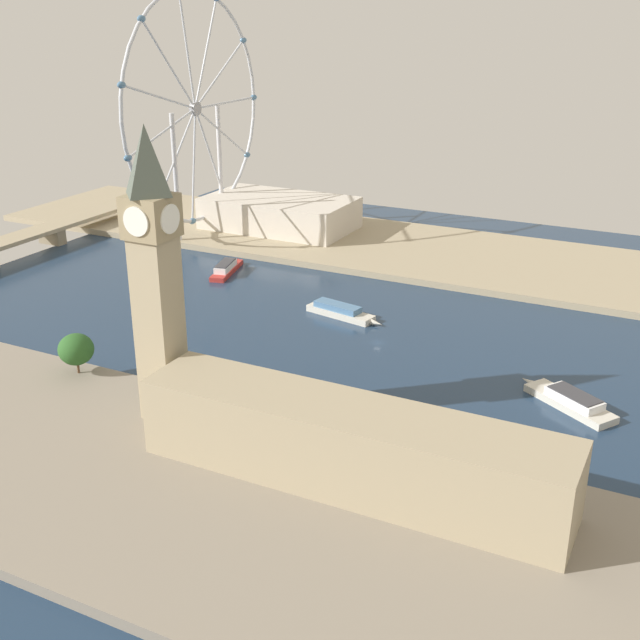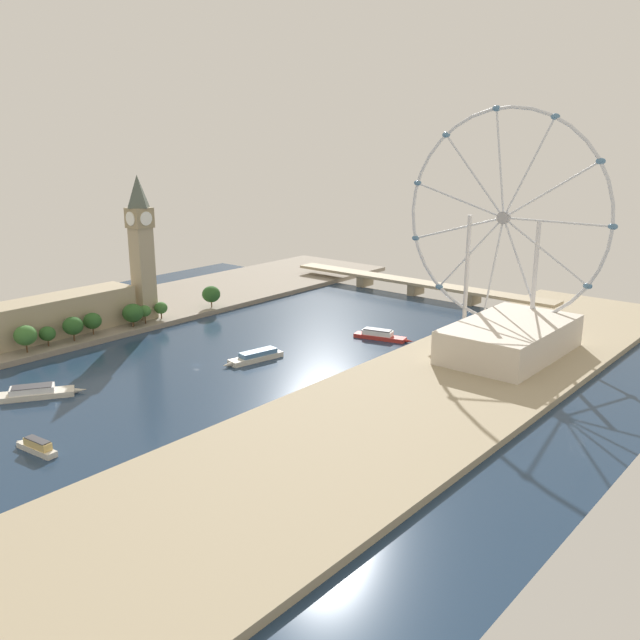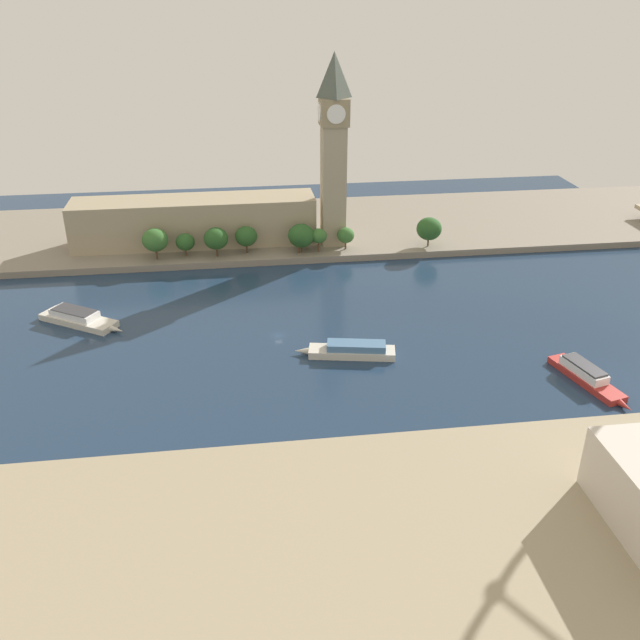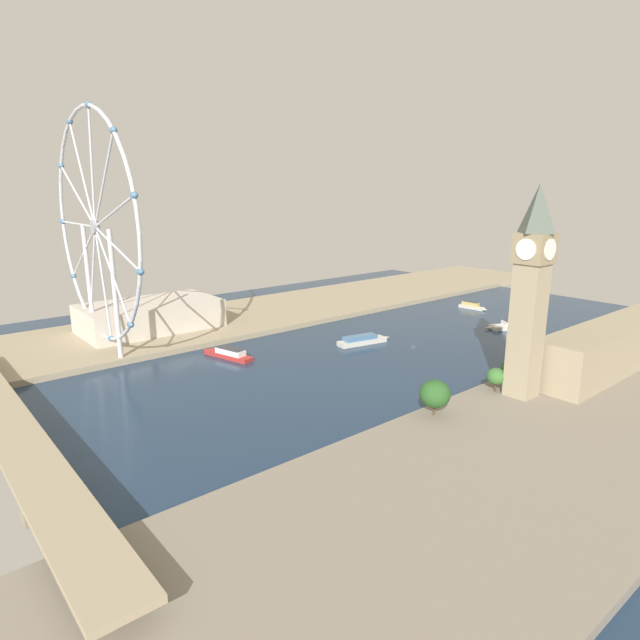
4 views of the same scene
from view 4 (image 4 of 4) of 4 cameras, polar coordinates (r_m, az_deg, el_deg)
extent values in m
plane|color=#1E334C|center=(306.97, 9.98, -2.44)|extent=(393.60, 393.60, 0.00)
cube|color=gray|center=(253.72, 29.76, -7.33)|extent=(90.00, 520.00, 3.00)
cube|color=tan|center=(385.46, -2.76, 1.36)|extent=(90.00, 520.00, 3.00)
cube|color=tan|center=(227.55, 21.18, -1.12)|extent=(10.55, 10.55, 54.22)
cube|color=#928260|center=(221.81, 21.93, 7.12)|extent=(12.24, 12.24, 11.63)
pyramid|color=#4C564C|center=(220.78, 22.29, 11.02)|extent=(11.08, 11.08, 18.65)
cylinder|color=white|center=(216.29, 21.12, 7.04)|extent=(8.02, 0.50, 8.02)
cylinder|color=white|center=(227.38, 22.70, 7.20)|extent=(8.02, 0.50, 8.02)
cylinder|color=white|center=(224.86, 20.51, 7.33)|extent=(0.50, 8.02, 8.02)
cylinder|color=white|center=(218.91, 23.38, 6.91)|extent=(0.50, 8.02, 8.02)
cube|color=tan|center=(284.40, 28.74, -2.46)|extent=(22.00, 111.16, 21.24)
cylinder|color=#513823|center=(308.24, 26.48, -2.65)|extent=(0.80, 0.80, 4.49)
ellipsoid|color=#386B2D|center=(306.54, 26.62, -1.43)|extent=(11.33, 11.33, 10.20)
cylinder|color=#513823|center=(296.42, 25.80, -3.32)|extent=(0.80, 0.80, 3.32)
ellipsoid|color=#285623|center=(295.08, 25.91, -2.38)|extent=(8.42, 8.42, 7.58)
cylinder|color=#513823|center=(285.09, 24.30, -3.73)|extent=(0.80, 0.80, 4.08)
ellipsoid|color=#285623|center=(283.36, 24.43, -2.50)|extent=(10.78, 10.78, 9.71)
cylinder|color=#513823|center=(272.36, 23.58, -4.47)|extent=(0.80, 0.80, 3.85)
ellipsoid|color=#285623|center=(270.67, 23.70, -3.29)|extent=(9.90, 9.90, 8.91)
cylinder|color=#513823|center=(253.90, 20.46, -5.41)|extent=(0.80, 0.80, 4.48)
ellipsoid|color=#285623|center=(252.01, 20.58, -4.08)|extent=(9.86, 9.86, 8.88)
cylinder|color=#513823|center=(252.62, 20.52, -5.68)|extent=(0.80, 0.80, 3.03)
ellipsoid|color=#285623|center=(250.68, 20.64, -4.34)|extent=(11.84, 11.84, 10.65)
cylinder|color=#513823|center=(246.15, 19.52, -5.92)|extent=(0.80, 0.80, 4.56)
ellipsoid|color=#386B2D|center=(244.49, 19.62, -4.77)|extent=(7.38, 7.38, 6.64)
cylinder|color=#513823|center=(235.35, 18.21, -6.86)|extent=(0.80, 0.80, 3.56)
ellipsoid|color=#386B2D|center=(233.70, 18.31, -5.73)|extent=(7.84, 7.84, 7.05)
cylinder|color=#513823|center=(206.22, 12.09, -9.40)|extent=(0.80, 0.80, 3.84)
ellipsoid|color=#285623|center=(203.75, 12.18, -7.71)|extent=(11.55, 11.55, 10.40)
torus|color=silver|center=(293.15, -22.89, 9.15)|extent=(115.74, 1.84, 115.74)
cylinder|color=#99999E|center=(293.15, -22.89, 9.15)|extent=(6.83, 3.00, 6.83)
cylinder|color=silver|center=(320.40, -24.45, 9.32)|extent=(56.95, 1.11, 1.11)
cylinder|color=silver|center=(315.49, -24.50, 12.07)|extent=(48.50, 1.11, 31.72)
cylinder|color=silver|center=(303.90, -24.06, 14.08)|extent=(24.66, 1.11, 52.26)
cylinder|color=silver|center=(288.78, -23.19, 14.68)|extent=(9.20, 1.11, 56.52)
cylinder|color=silver|center=(274.77, -22.12, 13.47)|extent=(38.13, 1.11, 43.76)
cylinder|color=silver|center=(266.79, -21.26, 10.65)|extent=(54.95, 1.11, 17.11)
cylinder|color=silver|center=(267.94, -20.96, 7.24)|extent=(54.95, 1.11, 17.11)
cylinder|color=silver|center=(277.78, -21.31, 4.60)|extent=(38.13, 1.11, 43.76)
cylinder|color=silver|center=(292.52, -22.13, 3.63)|extent=(9.20, 1.11, 56.52)
cylinder|color=silver|center=(307.17, -23.10, 4.42)|extent=(24.66, 1.11, 52.26)
cylinder|color=silver|center=(317.37, -23.94, 6.53)|extent=(48.50, 1.11, 31.72)
ellipsoid|color=teal|center=(347.84, -25.76, 9.46)|extent=(4.80, 3.20, 3.20)
ellipsoid|color=teal|center=(338.75, -25.93, 14.60)|extent=(4.80, 3.20, 3.20)
ellipsoid|color=teal|center=(316.85, -25.19, 18.64)|extent=(4.80, 3.20, 3.20)
ellipsoid|color=teal|center=(287.19, -23.50, 20.33)|extent=(4.80, 3.20, 3.20)
ellipsoid|color=teal|center=(258.24, -21.21, 18.38)|extent=(4.80, 3.20, 3.20)
ellipsoid|color=teal|center=(240.91, -19.25, 12.47)|extent=(4.80, 3.20, 3.20)
ellipsoid|color=teal|center=(243.46, -18.64, 4.92)|extent=(4.80, 3.20, 3.20)
ellipsoid|color=teal|center=(264.58, -19.58, -0.45)|extent=(4.80, 3.20, 3.20)
ellipsoid|color=teal|center=(294.66, -21.39, -1.87)|extent=(4.80, 3.20, 3.20)
ellipsoid|color=teal|center=(323.10, -23.29, 0.13)|extent=(4.80, 3.20, 3.20)
ellipsoid|color=teal|center=(342.24, -24.83, 4.29)|extent=(4.80, 3.20, 3.20)
cylinder|color=silver|center=(315.75, -23.44, 3.54)|extent=(2.40, 2.40, 63.46)
cylinder|color=silver|center=(278.26, -21.04, 2.50)|extent=(2.40, 2.40, 63.46)
cube|color=beige|center=(334.86, -17.68, 0.46)|extent=(44.40, 77.79, 16.39)
cube|color=tan|center=(205.08, -30.06, -10.09)|extent=(205.60, 15.03, 2.00)
cube|color=gray|center=(167.43, -26.94, -16.96)|extent=(6.00, 13.53, 7.61)
cube|color=gray|center=(206.93, -29.90, -11.31)|extent=(6.00, 13.53, 7.61)
cube|color=beige|center=(402.40, 15.87, 1.31)|extent=(19.02, 5.83, 2.16)
cone|color=beige|center=(397.41, 17.23, 1.06)|extent=(3.55, 2.45, 2.16)
cube|color=#DBB766|center=(402.33, 15.78, 1.67)|extent=(12.68, 4.60, 2.68)
cube|color=#38383D|center=(402.03, 15.79, 1.88)|extent=(11.43, 4.32, 0.37)
cube|color=beige|center=(353.82, 20.08, -0.70)|extent=(24.11, 30.65, 2.38)
cone|color=beige|center=(346.09, 17.44, -0.80)|extent=(4.99, 5.94, 2.38)
cube|color=white|center=(353.94, 20.33, -0.30)|extent=(16.04, 19.20, 2.58)
cube|color=#38383D|center=(353.60, 20.35, -0.07)|extent=(14.76, 17.49, 0.32)
cube|color=#B22D28|center=(280.63, -9.74, -3.77)|extent=(29.87, 13.70, 2.16)
cone|color=#B22D28|center=(292.48, -12.07, -3.15)|extent=(5.61, 3.39, 2.16)
cube|color=white|center=(278.90, -9.55, -3.34)|extent=(17.74, 9.63, 2.76)
cube|color=#38383D|center=(278.41, -9.56, -3.01)|extent=(16.04, 8.96, 0.60)
cube|color=beige|center=(301.54, 4.52, -2.31)|extent=(12.66, 29.97, 2.57)
cone|color=beige|center=(310.89, 7.12, -1.87)|extent=(3.51, 5.63, 2.57)
cube|color=teal|center=(300.08, 4.29, -1.89)|extent=(9.74, 20.49, 2.39)
camera|label=1|loc=(336.59, 62.76, 11.89)|focal=44.98mm
camera|label=2|loc=(620.06, 4.87, 16.19)|focal=38.70mm
camera|label=3|loc=(473.15, -9.64, 17.39)|focal=38.63mm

